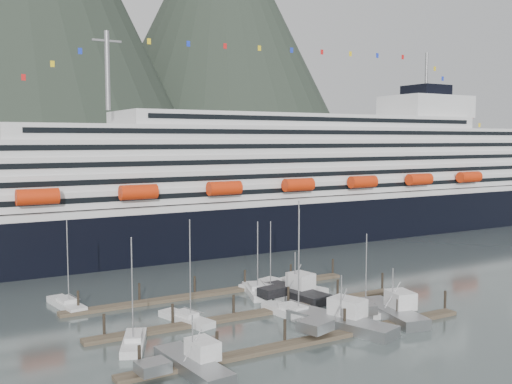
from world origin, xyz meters
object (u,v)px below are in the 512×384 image
at_px(sailboat_h, 362,309).
at_px(trawler_e, 294,292).
at_px(trawler_d, 391,311).
at_px(sailboat_f, 256,292).
at_px(trawler_c, 340,321).
at_px(sailboat_d, 292,287).
at_px(cruise_ship, 274,190).
at_px(sailboat_c, 293,314).
at_px(sailboat_a, 134,343).
at_px(trawler_a, 192,363).
at_px(sailboat_b, 186,319).
at_px(sailboat_e, 67,305).
at_px(sailboat_g, 266,292).

xyz_separation_m(sailboat_h, trawler_e, (-4.27, 10.83, 0.57)).
distance_m(sailboat_h, trawler_d, 4.55).
relative_size(sailboat_f, trawler_c, 0.79).
distance_m(sailboat_d, trawler_e, 5.29).
relative_size(cruise_ship, sailboat_c, 13.44).
xyz_separation_m(sailboat_a, trawler_a, (2.81, -10.32, 0.44)).
bearing_deg(trawler_d, trawler_a, 107.91).
bearing_deg(sailboat_b, sailboat_e, 23.96).
height_order(sailboat_a, trawler_d, sailboat_a).
bearing_deg(sailboat_h, sailboat_a, 89.51).
xyz_separation_m(sailboat_e, sailboat_f, (27.55, -7.41, 0.01)).
relative_size(trawler_c, trawler_e, 1.22).
relative_size(sailboat_g, trawler_e, 0.96).
height_order(sailboat_b, sailboat_f, sailboat_b).
xyz_separation_m(sailboat_d, sailboat_g, (-5.19, -0.27, -0.04)).
distance_m(sailboat_d, trawler_d, 19.85).
distance_m(sailboat_a, sailboat_b, 10.75).
height_order(cruise_ship, trawler_d, cruise_ship).
xyz_separation_m(cruise_ship, sailboat_f, (-29.47, -42.36, -11.62)).
distance_m(sailboat_b, sailboat_h, 24.77).
bearing_deg(cruise_ship, trawler_c, -114.65).
height_order(sailboat_c, sailboat_f, sailboat_c).
height_order(sailboat_d, trawler_d, sailboat_d).
bearing_deg(sailboat_e, cruise_ship, -67.29).
bearing_deg(sailboat_g, trawler_a, 119.77).
relative_size(sailboat_a, sailboat_d, 0.90).
xyz_separation_m(sailboat_f, sailboat_h, (8.12, -15.76, -0.02)).
bearing_deg(sailboat_d, sailboat_e, 60.47).
xyz_separation_m(sailboat_d, trawler_d, (3.16, -19.59, 0.51)).
xyz_separation_m(sailboat_f, trawler_c, (0.79, -20.15, 0.53)).
bearing_deg(sailboat_b, sailboat_h, -124.09).
bearing_deg(trawler_a, cruise_ship, -42.56).
height_order(sailboat_d, trawler_c, sailboat_d).
xyz_separation_m(sailboat_d, trawler_c, (-5.75, -19.75, 0.52)).
height_order(trawler_a, trawler_c, trawler_c).
height_order(sailboat_b, sailboat_d, sailboat_d).
xyz_separation_m(sailboat_c, sailboat_d, (8.22, 12.60, -0.01)).
bearing_deg(sailboat_f, sailboat_b, 135.12).
height_order(sailboat_a, sailboat_h, sailboat_a).
xyz_separation_m(sailboat_a, sailboat_g, (25.78, 12.69, -0.02)).
distance_m(sailboat_c, trawler_c, 7.58).
height_order(sailboat_c, sailboat_g, sailboat_c).
height_order(cruise_ship, trawler_e, cruise_ship).
bearing_deg(sailboat_c, trawler_d, -128.78).
height_order(sailboat_h, trawler_d, sailboat_h).
relative_size(cruise_ship, trawler_e, 16.69).
relative_size(sailboat_h, trawler_e, 0.93).
distance_m(sailboat_a, trawler_c, 26.13).
bearing_deg(sailboat_c, cruise_ship, -36.58).
bearing_deg(sailboat_c, sailboat_b, 61.48).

